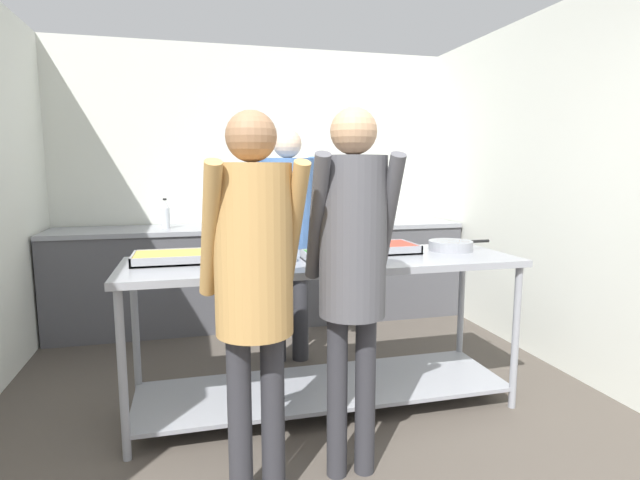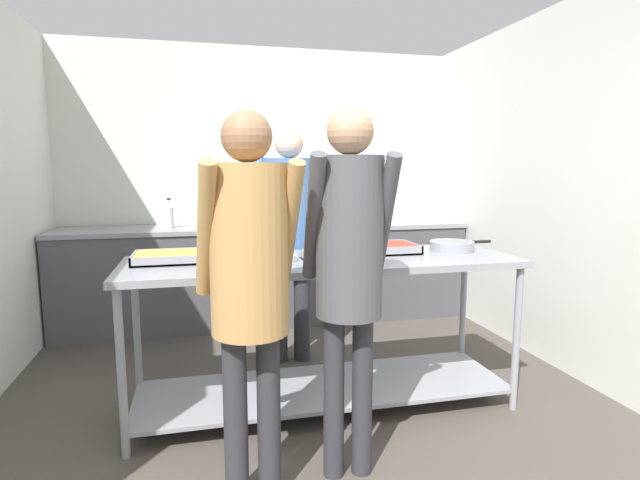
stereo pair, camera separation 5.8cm
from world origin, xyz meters
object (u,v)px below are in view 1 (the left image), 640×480
(broccoli_bowl, at_px, (230,254))
(guest_serving_left, at_px, (254,267))
(plate_stack, at_px, (277,258))
(cook_behind_counter, at_px, (288,222))
(sauce_pan, at_px, (451,245))
(serving_tray_roast, at_px, (385,248))
(water_bottle, at_px, (165,215))
(serving_tray_vegetables, at_px, (334,256))
(serving_tray_greens, at_px, (169,258))
(guest_serving_right, at_px, (353,252))

(broccoli_bowl, distance_m, guest_serving_left, 0.90)
(plate_stack, relative_size, cook_behind_counter, 0.13)
(sauce_pan, bearing_deg, serving_tray_roast, 171.89)
(serving_tray_roast, distance_m, cook_behind_counter, 0.84)
(serving_tray_roast, bearing_deg, guest_serving_left, -135.79)
(water_bottle, bearing_deg, serving_tray_roast, -49.13)
(sauce_pan, bearing_deg, serving_tray_vegetables, -169.66)
(broccoli_bowl, distance_m, serving_tray_roast, 1.00)
(serving_tray_greens, relative_size, cook_behind_counter, 0.23)
(sauce_pan, bearing_deg, plate_stack, -175.29)
(serving_tray_vegetables, xyz_separation_m, water_bottle, (-1.03, 1.88, 0.10))
(cook_behind_counter, bearing_deg, guest_serving_left, -105.90)
(serving_tray_roast, bearing_deg, serving_tray_vegetables, -151.82)
(serving_tray_vegetables, relative_size, guest_serving_left, 0.21)
(plate_stack, distance_m, water_bottle, 1.96)
(broccoli_bowl, bearing_deg, water_bottle, 104.44)
(serving_tray_roast, relative_size, water_bottle, 1.41)
(serving_tray_vegetables, bearing_deg, guest_serving_left, -127.84)
(sauce_pan, bearing_deg, cook_behind_counter, 143.54)
(broccoli_bowl, bearing_deg, guest_serving_right, -58.55)
(broccoli_bowl, xyz_separation_m, sauce_pan, (1.44, -0.01, -0.00))
(guest_serving_right, bearing_deg, serving_tray_vegetables, 81.16)
(broccoli_bowl, distance_m, sauce_pan, 1.44)
(serving_tray_vegetables, bearing_deg, serving_tray_greens, 168.57)
(serving_tray_vegetables, bearing_deg, guest_serving_right, -98.84)
(serving_tray_roast, bearing_deg, water_bottle, 130.87)
(plate_stack, relative_size, sauce_pan, 0.54)
(serving_tray_greens, distance_m, guest_serving_right, 1.19)
(serving_tray_greens, bearing_deg, guest_serving_right, -44.55)
(broccoli_bowl, height_order, water_bottle, water_bottle)
(serving_tray_greens, relative_size, broccoli_bowl, 1.82)
(plate_stack, relative_size, serving_tray_roast, 0.60)
(guest_serving_left, bearing_deg, broccoli_bowl, 91.90)
(serving_tray_roast, bearing_deg, serving_tray_greens, -178.85)
(sauce_pan, relative_size, guest_serving_left, 0.25)
(serving_tray_greens, distance_m, water_bottle, 1.70)
(plate_stack, bearing_deg, sauce_pan, 4.71)
(serving_tray_greens, xyz_separation_m, plate_stack, (0.61, -0.13, -0.01))
(broccoli_bowl, xyz_separation_m, plate_stack, (0.26, -0.11, -0.02))
(water_bottle, bearing_deg, sauce_pan, -42.55)
(serving_tray_roast, xyz_separation_m, guest_serving_left, (-0.97, -0.94, 0.10))
(serving_tray_vegetables, height_order, water_bottle, water_bottle)
(sauce_pan, xyz_separation_m, guest_serving_left, (-1.41, -0.88, 0.09))
(serving_tray_vegetables, height_order, cook_behind_counter, cook_behind_counter)
(plate_stack, bearing_deg, water_bottle, 111.11)
(guest_serving_left, bearing_deg, plate_stack, 73.39)
(serving_tray_vegetables, xyz_separation_m, guest_serving_right, (-0.10, -0.64, 0.13))
(serving_tray_vegetables, bearing_deg, sauce_pan, 10.34)
(guest_serving_right, bearing_deg, guest_serving_left, -169.47)
(serving_tray_vegetables, distance_m, sauce_pan, 0.86)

